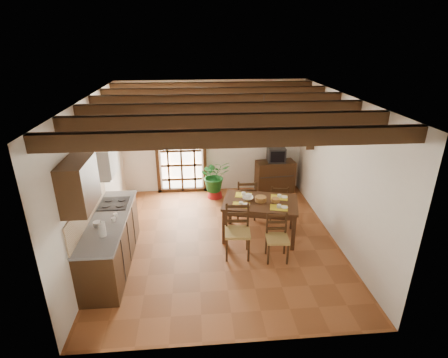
{
  "coord_description": "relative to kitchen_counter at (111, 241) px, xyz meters",
  "views": [
    {
      "loc": [
        -0.45,
        -5.9,
        3.78
      ],
      "look_at": [
        0.1,
        0.4,
        1.15
      ],
      "focal_mm": 28.0,
      "sensor_mm": 36.0,
      "label": 1
    }
  ],
  "objects": [
    {
      "name": "range_hood",
      "position": [
        -0.09,
        0.55,
        1.26
      ],
      "size": [
        0.38,
        0.6,
        0.54
      ],
      "color": "white",
      "rests_on": "room_shell"
    },
    {
      "name": "kitchen_counter",
      "position": [
        0.0,
        0.0,
        0.0
      ],
      "size": [
        0.64,
        2.25,
        1.38
      ],
      "color": "#331F10",
      "rests_on": "ground_plane"
    },
    {
      "name": "upper_cabinet",
      "position": [
        -0.12,
        -0.7,
        1.38
      ],
      "size": [
        0.35,
        0.8,
        0.7
      ],
      "primitive_type": "cube",
      "color": "#331F10",
      "rests_on": "room_shell"
    },
    {
      "name": "framed_picture",
      "position": [
        4.18,
        2.2,
        1.58
      ],
      "size": [
        0.03,
        0.32,
        0.32
      ],
      "color": "brown",
      "rests_on": "room_shell"
    },
    {
      "name": "table_setting",
      "position": [
        2.74,
        0.71,
        0.35
      ],
      "size": [
        1.04,
        0.69,
        0.1
      ],
      "rotation": [
        0.0,
        0.0,
        -0.25
      ],
      "color": "gold",
      "rests_on": "dining_table"
    },
    {
      "name": "shelf_flowers",
      "position": [
        4.1,
        2.2,
        1.38
      ],
      "size": [
        0.14,
        0.14,
        0.36
      ],
      "color": "gold",
      "rests_on": "shelf_vase"
    },
    {
      "name": "plant_pot",
      "position": [
        1.97,
        2.61,
        -0.36
      ],
      "size": [
        0.38,
        0.38,
        0.23
      ],
      "primitive_type": "cone",
      "color": "maroon",
      "rests_on": "ground_plane"
    },
    {
      "name": "crt_tv",
      "position": [
        3.52,
        2.82,
        0.54
      ],
      "size": [
        0.45,
        0.41,
        0.37
      ],
      "rotation": [
        0.0,
        0.0,
        -0.04
      ],
      "color": "black",
      "rests_on": "sideboard"
    },
    {
      "name": "potted_plant",
      "position": [
        1.97,
        2.61,
        0.1
      ],
      "size": [
        2.16,
        1.96,
        2.07
      ],
      "primitive_type": "imported",
      "rotation": [
        0.0,
        0.0,
        0.22
      ],
      "color": "#144C19",
      "rests_on": "ground_plane"
    },
    {
      "name": "fuse_box",
      "position": [
        3.46,
        3.08,
        1.28
      ],
      "size": [
        0.25,
        0.03,
        0.32
      ],
      "primitive_type": "cube",
      "color": "white",
      "rests_on": "room_shell"
    },
    {
      "name": "chair_near_right",
      "position": [
        2.91,
        -0.08,
        -0.2
      ],
      "size": [
        0.42,
        0.41,
        0.86
      ],
      "rotation": [
        0.0,
        0.0,
        -0.08
      ],
      "color": "#A08344",
      "rests_on": "ground_plane"
    },
    {
      "name": "chair_far_left",
      "position": [
        2.58,
        1.51,
        -0.18
      ],
      "size": [
        0.44,
        0.42,
        0.93
      ],
      "rotation": [
        0.0,
        0.0,
        3.12
      ],
      "color": "#A08344",
      "rests_on": "ground_plane"
    },
    {
      "name": "table_bowl",
      "position": [
        2.51,
        0.82,
        0.33
      ],
      "size": [
        0.24,
        0.24,
        0.05
      ],
      "primitive_type": "imported",
      "rotation": [
        0.0,
        0.0,
        -0.12
      ],
      "color": "white",
      "rests_on": "dining_table"
    },
    {
      "name": "chair_near_left",
      "position": [
        2.22,
        0.09,
        -0.17
      ],
      "size": [
        0.49,
        0.47,
        0.98
      ],
      "rotation": [
        0.0,
        0.0,
        -0.08
      ],
      "color": "#A08344",
      "rests_on": "ground_plane"
    },
    {
      "name": "chair_far_right",
      "position": [
        3.27,
        1.33,
        -0.21
      ],
      "size": [
        0.45,
        0.43,
        0.85
      ],
      "rotation": [
        0.0,
        0.0,
        2.99
      ],
      "color": "#A08344",
      "rests_on": "ground_plane"
    },
    {
      "name": "french_door",
      "position": [
        1.16,
        3.05,
        0.7
      ],
      "size": [
        1.26,
        0.11,
        2.32
      ],
      "color": "white",
      "rests_on": "ground_plane"
    },
    {
      "name": "shelf_vase",
      "position": [
        4.1,
        2.2,
        1.18
      ],
      "size": [
        0.15,
        0.15,
        0.15
      ],
      "primitive_type": "imported",
      "color": "#B2BFB2",
      "rests_on": "wall_shelf"
    },
    {
      "name": "wall_shelf",
      "position": [
        4.1,
        2.2,
        1.04
      ],
      "size": [
        0.2,
        0.42,
        0.2
      ],
      "color": "#331F10",
      "rests_on": "room_shell"
    },
    {
      "name": "ground_plane",
      "position": [
        1.96,
        0.6,
        -0.47
      ],
      "size": [
        5.0,
        5.0,
        0.0
      ],
      "primitive_type": "plane",
      "color": "brown"
    },
    {
      "name": "pendant_lamp",
      "position": [
        2.74,
        0.81,
        1.6
      ],
      "size": [
        0.36,
        0.36,
        0.84
      ],
      "color": "black",
      "rests_on": "room_shell"
    },
    {
      "name": "room_shell",
      "position": [
        1.96,
        0.6,
        1.34
      ],
      "size": [
        4.52,
        5.02,
        2.81
      ],
      "color": "silver",
      "rests_on": "ground_plane"
    },
    {
      "name": "counter_items",
      "position": [
        0.0,
        0.09,
        0.49
      ],
      "size": [
        0.5,
        1.43,
        0.25
      ],
      "color": "black",
      "rests_on": "kitchen_counter"
    },
    {
      "name": "ceiling_beams",
      "position": [
        1.96,
        0.6,
        2.22
      ],
      "size": [
        4.5,
        4.34,
        0.2
      ],
      "color": "black",
      "rests_on": "room_shell"
    },
    {
      "name": "dining_table",
      "position": [
        2.74,
        0.71,
        0.2
      ],
      "size": [
        1.61,
        1.24,
        0.77
      ],
      "rotation": [
        0.0,
        0.0,
        -0.25
      ],
      "color": "#382012",
      "rests_on": "ground_plane"
    },
    {
      "name": "sideboard",
      "position": [
        3.52,
        2.83,
        -0.06
      ],
      "size": [
        1.0,
        0.52,
        0.82
      ],
      "primitive_type": "cube",
      "rotation": [
        0.0,
        0.0,
        0.09
      ],
      "color": "#331F10",
      "rests_on": "ground_plane"
    }
  ]
}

